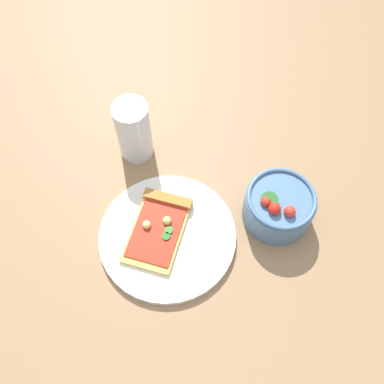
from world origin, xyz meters
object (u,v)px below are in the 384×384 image
plate (168,236)px  soda_glass (134,133)px  pizza_slice_main (159,225)px  salad_bowl (278,206)px

plate → soda_glass: (-0.09, -0.19, 0.06)m
plate → pizza_slice_main: bearing=-93.6°
plate → soda_glass: 0.22m
salad_bowl → plate: bearing=-32.0°
salad_bowl → soda_glass: bearing=-73.5°
salad_bowl → soda_glass: 0.32m
plate → soda_glass: size_ratio=1.88×
plate → pizza_slice_main: pizza_slice_main is taller
plate → soda_glass: bearing=-115.4°
plate → soda_glass: soda_glass is taller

